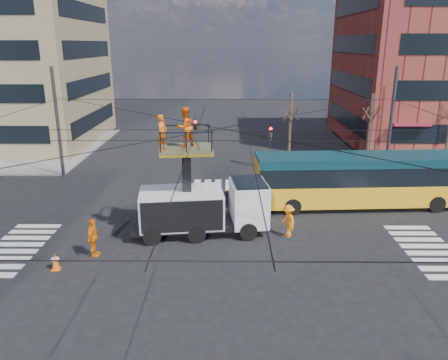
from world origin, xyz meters
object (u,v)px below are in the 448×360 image
city_bus (365,179)px  traffic_cone (55,261)px  worker_ground (93,238)px  flagger (288,221)px  utility_truck (203,195)px

city_bus → traffic_cone: (-15.81, -7.99, -1.34)m
worker_ground → flagger: worker_ground is taller
utility_truck → city_bus: utility_truck is taller
city_bus → worker_ground: 15.98m
city_bus → worker_ground: bearing=-158.6°
city_bus → flagger: 6.88m
utility_truck → traffic_cone: (-6.26, -3.99, -1.72)m
utility_truck → worker_ground: bearing=-158.7°
worker_ground → flagger: bearing=-71.6°
utility_truck → traffic_cone: utility_truck is taller
utility_truck → city_bus: size_ratio=0.54×
utility_truck → flagger: size_ratio=4.21×
flagger → traffic_cone: bearing=-92.2°
city_bus → flagger: size_ratio=7.75×
city_bus → traffic_cone: size_ratio=17.25×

